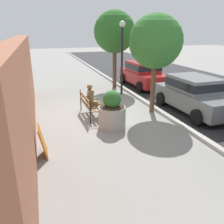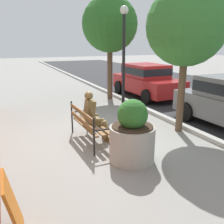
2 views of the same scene
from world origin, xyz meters
name	(u,v)px [view 2 (image 2 of 2)]	position (x,y,z in m)	size (l,w,h in m)	color
ground_plane	(93,139)	(0.00, 0.00, 0.00)	(80.00, 80.00, 0.00)	gray
curb_stone	(178,124)	(0.00, 2.90, 0.06)	(60.00, 0.20, 0.12)	#B2AFA8
park_bench	(87,123)	(0.12, -0.18, 0.54)	(1.81, 0.58, 0.95)	brown
bronze_statue_seated	(95,117)	(0.13, 0.03, 0.67)	(0.68, 0.77, 1.37)	brown
concrete_planter	(132,136)	(1.55, 0.38, 0.59)	(1.01, 1.01, 1.41)	#A8A399
street_tree_near_bench	(110,25)	(-4.50, 2.48, 3.32)	(2.44, 2.44, 4.57)	brown
street_tree_down_street	(186,26)	(0.41, 2.60, 2.99)	(2.19, 2.19, 4.10)	brown
parked_car_red	(146,79)	(-4.30, 4.33, 0.84)	(4.13, 1.99, 1.56)	#B21E1E
lamp_post	(124,43)	(-2.86, 2.35, 2.55)	(0.32, 0.32, 3.90)	black
leaning_signboard	(14,208)	(2.92, -2.15, 0.45)	(0.70, 0.04, 0.90)	#C6661E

